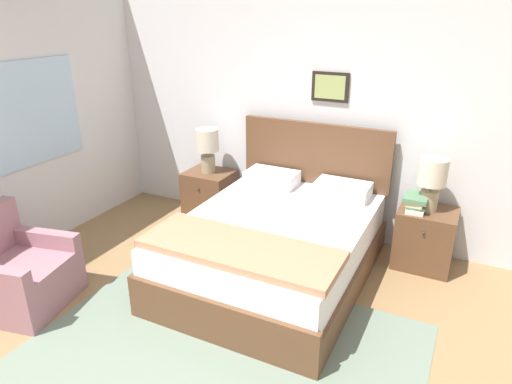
% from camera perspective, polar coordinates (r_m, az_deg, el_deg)
% --- Properties ---
extents(wall_back, '(7.31, 0.09, 2.60)m').
position_cam_1_polar(wall_back, '(4.69, 8.84, 9.82)').
color(wall_back, silver).
rests_on(wall_back, ground_plane).
extents(wall_left, '(0.08, 5.58, 2.60)m').
position_cam_1_polar(wall_left, '(4.84, -27.79, 7.94)').
color(wall_left, silver).
rests_on(wall_left, ground_plane).
extents(area_rug_main, '(2.70, 1.95, 0.01)m').
position_cam_1_polar(area_rug_main, '(3.45, -4.19, -19.25)').
color(area_rug_main, slate).
rests_on(area_rug_main, ground_plane).
extents(bed, '(1.56, 2.05, 1.21)m').
position_cam_1_polar(bed, '(4.09, 2.44, -6.54)').
color(bed, brown).
rests_on(bed, ground_plane).
extents(armchair, '(0.83, 0.83, 0.79)m').
position_cam_1_polar(armchair, '(4.23, -27.75, -9.11)').
color(armchair, '#8E606B').
rests_on(armchair, ground_plane).
extents(nightstand_near_window, '(0.51, 0.46, 0.57)m').
position_cam_1_polar(nightstand_near_window, '(5.24, -5.79, -0.40)').
color(nightstand_near_window, brown).
rests_on(nightstand_near_window, ground_plane).
extents(nightstand_by_door, '(0.51, 0.46, 0.57)m').
position_cam_1_polar(nightstand_by_door, '(4.55, 20.32, -5.42)').
color(nightstand_by_door, brown).
rests_on(nightstand_by_door, ground_plane).
extents(table_lamp_near_window, '(0.25, 0.25, 0.49)m').
position_cam_1_polar(table_lamp_near_window, '(5.04, -6.09, 5.80)').
color(table_lamp_near_window, gray).
rests_on(table_lamp_near_window, nightstand_near_window).
extents(table_lamp_by_door, '(0.25, 0.25, 0.49)m').
position_cam_1_polar(table_lamp_by_door, '(4.32, 21.14, 1.57)').
color(table_lamp_by_door, gray).
rests_on(table_lamp_by_door, nightstand_by_door).
extents(book_thick_bottom, '(0.17, 0.29, 0.04)m').
position_cam_1_polar(book_thick_bottom, '(4.39, 19.29, -1.89)').
color(book_thick_bottom, silver).
rests_on(book_thick_bottom, nightstand_by_door).
extents(book_hardcover_middle, '(0.20, 0.26, 0.02)m').
position_cam_1_polar(book_hardcover_middle, '(4.38, 19.34, -1.51)').
color(book_hardcover_middle, '#4C7551').
rests_on(book_hardcover_middle, book_thick_bottom).
extents(book_novel_upper, '(0.18, 0.26, 0.04)m').
position_cam_1_polar(book_novel_upper, '(4.37, 19.39, -1.13)').
color(book_novel_upper, beige).
rests_on(book_novel_upper, book_hardcover_middle).
extents(book_slim_near_top, '(0.21, 0.27, 0.04)m').
position_cam_1_polar(book_slim_near_top, '(4.35, 19.46, -0.65)').
color(book_slim_near_top, '#4C7551').
rests_on(book_slim_near_top, book_novel_upper).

